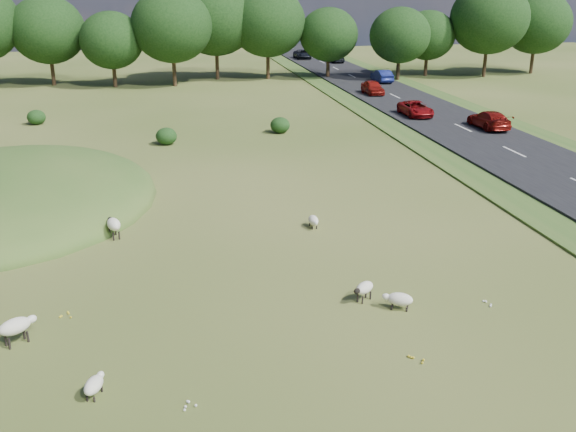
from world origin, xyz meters
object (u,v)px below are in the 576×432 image
at_px(car_0, 416,109).
at_px(sheep_0, 313,220).
at_px(sheep_4, 16,326).
at_px(sheep_2, 364,288).
at_px(car_7, 373,87).
at_px(sheep_3, 113,224).
at_px(car_5, 302,54).
at_px(sheep_5, 94,385).
at_px(car_3, 382,76).
at_px(car_2, 336,58).
at_px(car_6, 489,120).
at_px(sheep_1, 399,299).

bearing_deg(car_0, sheep_0, -120.86).
xyz_separation_m(sheep_4, car_0, (26.41, 33.14, 0.24)).
bearing_deg(sheep_2, sheep_0, -125.90).
bearing_deg(sheep_4, car_7, 24.17).
bearing_deg(car_0, sheep_3, -134.80).
bearing_deg(sheep_2, car_5, -137.15).
bearing_deg(sheep_0, car_7, 156.88).
bearing_deg(sheep_5, car_7, -6.18).
distance_m(sheep_3, car_3, 52.56).
bearing_deg(sheep_3, car_3, -50.20).
distance_m(sheep_0, car_5, 73.87).
xyz_separation_m(sheep_0, car_0, (14.70, 24.60, 0.50)).
relative_size(car_2, car_6, 0.99).
distance_m(sheep_1, car_0, 35.84).
height_order(sheep_3, car_3, car_3).
height_order(car_2, car_6, car_6).
distance_m(sheep_5, car_0, 43.54).
xyz_separation_m(sheep_0, car_2, (18.50, 66.48, 0.56)).
relative_size(sheep_3, car_0, 0.30).
distance_m(car_0, car_5, 47.80).
xyz_separation_m(sheep_5, car_0, (23.71, 36.51, 0.50)).
relative_size(sheep_5, car_2, 0.23).
bearing_deg(sheep_0, sheep_3, -94.18).
bearing_deg(car_5, sheep_0, -101.48).
distance_m(sheep_3, sheep_5, 12.38).
bearing_deg(sheep_3, car_5, -36.74).
bearing_deg(car_2, sheep_3, 67.19).
xyz_separation_m(sheep_3, car_7, (23.97, 36.29, 0.30)).
distance_m(sheep_2, sheep_4, 11.87).
distance_m(car_0, car_7, 12.16).
distance_m(sheep_1, car_3, 56.41).
height_order(sheep_5, car_5, car_5).
distance_m(sheep_2, car_3, 55.93).
xyz_separation_m(sheep_3, car_0, (23.97, 24.14, 0.22)).
distance_m(car_2, car_7, 29.97).
xyz_separation_m(sheep_4, car_6, (30.21, 27.15, 0.30)).
xyz_separation_m(car_0, car_5, (0.00, 47.80, 0.04)).
xyz_separation_m(car_0, car_7, (0.00, 12.16, 0.08)).
bearing_deg(sheep_1, sheep_2, -13.48).
bearing_deg(car_0, sheep_4, -128.55).
xyz_separation_m(sheep_2, car_6, (18.37, 26.36, 0.42)).
distance_m(sheep_2, car_0, 35.47).
xyz_separation_m(sheep_3, car_3, (27.77, 44.62, 0.32)).
relative_size(car_2, car_3, 1.07).
bearing_deg(sheep_1, sheep_3, -15.26).
distance_m(car_3, car_5, 27.57).
height_order(sheep_0, car_0, car_0).
relative_size(sheep_2, car_0, 0.23).
distance_m(car_3, car_6, 26.47).
xyz_separation_m(sheep_5, car_2, (27.51, 78.39, 0.56)).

